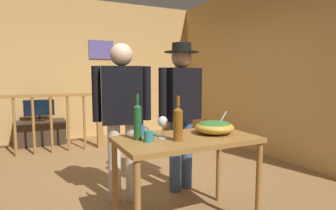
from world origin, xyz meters
TOP-DOWN VIEW (x-y plane):
  - ground_plane at (0.00, 0.00)m, footprint 7.95×7.95m
  - back_wall at (0.00, 3.06)m, footprint 4.84×0.10m
  - side_wall_right at (2.42, 0.92)m, footprint 0.10×4.59m
  - framed_picture at (0.29, 3.00)m, footprint 0.52×0.03m
  - stair_railing at (-0.76, 1.98)m, footprint 2.26×0.10m
  - tv_console at (-0.97, 2.71)m, footprint 0.90×0.40m
  - flat_screen_tv at (-0.97, 2.68)m, footprint 0.53×0.12m
  - serving_table at (0.08, -1.04)m, footprint 1.18×0.65m
  - salad_bowl at (0.38, -1.02)m, footprint 0.35×0.35m
  - wine_glass at (-0.12, -0.98)m, footprint 0.08×0.08m
  - wine_bottle_amber at (-0.05, -1.12)m, footprint 0.08×0.08m
  - wine_bottle_green at (-0.32, -0.94)m, footprint 0.07×0.07m
  - mug_blue at (-0.24, -0.80)m, footprint 0.11×0.07m
  - mug_teal at (-0.27, -1.05)m, footprint 0.11×0.08m
  - person_standing_left at (-0.26, -0.31)m, footprint 0.58×0.31m
  - person_standing_right at (0.43, -0.31)m, footprint 0.61×0.38m

SIDE VIEW (x-z plane):
  - ground_plane at x=0.00m, z-range 0.00..0.00m
  - tv_console at x=-0.97m, z-range 0.00..0.46m
  - stair_railing at x=-0.76m, z-range 0.08..1.13m
  - serving_table at x=0.08m, z-range 0.30..1.09m
  - flat_screen_tv at x=-0.97m, z-range 0.50..0.90m
  - mug_teal at x=-0.27m, z-range 0.79..0.88m
  - mug_blue at x=-0.24m, z-range 0.79..0.88m
  - salad_bowl at x=0.38m, z-range 0.76..0.96m
  - wine_glass at x=-0.12m, z-range 0.83..1.02m
  - wine_bottle_amber at x=-0.05m, z-range 0.76..1.12m
  - wine_bottle_green at x=-0.32m, z-range 0.76..1.14m
  - person_standing_left at x=-0.26m, z-range 0.15..1.79m
  - person_standing_right at x=0.43m, z-range 0.17..1.84m
  - back_wall at x=0.00m, z-range 0.00..2.88m
  - side_wall_right at x=2.42m, z-range 0.00..2.88m
  - framed_picture at x=0.29m, z-range 1.67..2.05m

